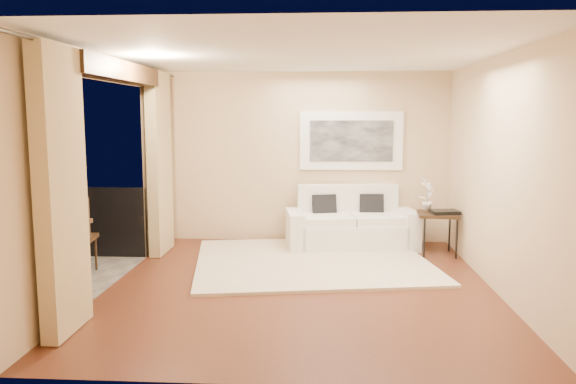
# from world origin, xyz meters

# --- Properties ---
(floor) EXTENTS (5.00, 5.00, 0.00)m
(floor) POSITION_xyz_m (0.00, 0.00, 0.00)
(floor) COLOR #5B2C1A
(floor) RESTS_ON ground
(room_shell) EXTENTS (5.00, 6.40, 5.00)m
(room_shell) POSITION_xyz_m (-2.13, 0.00, 2.52)
(room_shell) COLOR white
(room_shell) RESTS_ON ground
(balcony) EXTENTS (1.81, 2.60, 1.17)m
(balcony) POSITION_xyz_m (-3.31, 0.00, 0.18)
(balcony) COLOR #605B56
(balcony) RESTS_ON ground
(curtains) EXTENTS (0.16, 4.80, 2.64)m
(curtains) POSITION_xyz_m (-2.11, 0.00, 1.34)
(curtains) COLOR tan
(curtains) RESTS_ON ground
(artwork) EXTENTS (1.62, 0.07, 0.92)m
(artwork) POSITION_xyz_m (0.71, 2.46, 1.62)
(artwork) COLOR white
(artwork) RESTS_ON room_shell
(rug) EXTENTS (3.55, 3.21, 0.04)m
(rug) POSITION_xyz_m (0.12, 1.10, 0.02)
(rug) COLOR beige
(rug) RESTS_ON floor
(sofa) EXTENTS (2.06, 1.12, 0.94)m
(sofa) POSITION_xyz_m (0.69, 2.09, 0.33)
(sofa) COLOR white
(sofa) RESTS_ON floor
(side_table) EXTENTS (0.62, 0.62, 0.62)m
(side_table) POSITION_xyz_m (1.93, 1.65, 0.56)
(side_table) COLOR black
(side_table) RESTS_ON floor
(tray) EXTENTS (0.42, 0.33, 0.05)m
(tray) POSITION_xyz_m (2.02, 1.60, 0.64)
(tray) COLOR black
(tray) RESTS_ON side_table
(orchid) EXTENTS (0.30, 0.31, 0.49)m
(orchid) POSITION_xyz_m (1.80, 1.79, 0.86)
(orchid) COLOR white
(orchid) RESTS_ON side_table
(bistro_table) EXTENTS (0.73, 0.73, 0.78)m
(bistro_table) POSITION_xyz_m (-2.87, -0.24, 0.70)
(bistro_table) COLOR black
(bistro_table) RESTS_ON balcony
(balcony_chair_far) EXTENTS (0.49, 0.50, 1.01)m
(balcony_chair_far) POSITION_xyz_m (-2.84, 0.24, 0.59)
(balcony_chair_far) COLOR black
(balcony_chair_far) RESTS_ON balcony
(balcony_chair_near) EXTENTS (0.51, 0.51, 0.95)m
(balcony_chair_near) POSITION_xyz_m (-2.99, -0.02, 0.55)
(balcony_chair_near) COLOR black
(balcony_chair_near) RESTS_ON balcony
(ice_bucket) EXTENTS (0.18, 0.18, 0.20)m
(ice_bucket) POSITION_xyz_m (-3.01, -0.11, 0.88)
(ice_bucket) COLOR white
(ice_bucket) RESTS_ON bistro_table
(candle) EXTENTS (0.06, 0.06, 0.07)m
(candle) POSITION_xyz_m (-2.79, -0.12, 0.82)
(candle) COLOR red
(candle) RESTS_ON bistro_table
(vase) EXTENTS (0.04, 0.04, 0.18)m
(vase) POSITION_xyz_m (-2.85, -0.42, 0.87)
(vase) COLOR white
(vase) RESTS_ON bistro_table
(glass_a) EXTENTS (0.06, 0.06, 0.12)m
(glass_a) POSITION_xyz_m (-2.75, -0.29, 0.84)
(glass_a) COLOR silver
(glass_a) RESTS_ON bistro_table
(glass_b) EXTENTS (0.06, 0.06, 0.12)m
(glass_b) POSITION_xyz_m (-2.74, -0.18, 0.84)
(glass_b) COLOR silver
(glass_b) RESTS_ON bistro_table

